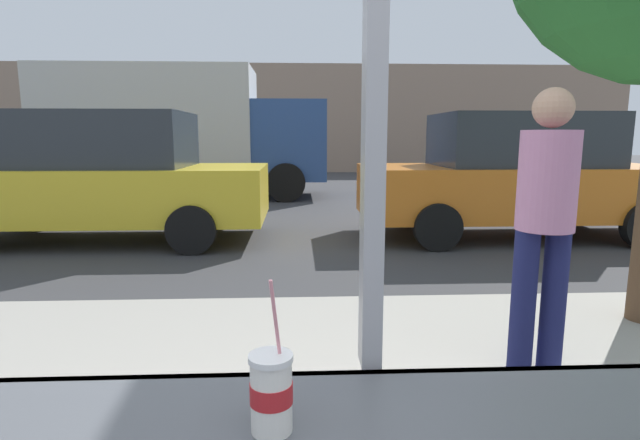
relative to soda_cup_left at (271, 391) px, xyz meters
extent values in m
plane|color=#38383A|center=(0.23, 8.20, -1.02)|extent=(60.00, 60.00, 0.00)
cube|color=#9E998E|center=(0.23, 1.80, -0.95)|extent=(16.00, 2.80, 0.14)
cube|color=#35373A|center=(0.23, 0.23, -0.09)|extent=(2.22, 0.02, 0.02)
cube|color=#9E9EA3|center=(0.23, 0.28, 0.55)|extent=(0.05, 0.08, 1.26)
cube|color=gray|center=(0.23, 20.74, 1.21)|extent=(28.00, 1.20, 4.46)
cylinder|color=white|center=(0.00, 0.00, -0.01)|extent=(0.08, 0.08, 0.14)
cylinder|color=red|center=(0.00, 0.00, 0.00)|extent=(0.08, 0.08, 0.04)
cylinder|color=black|center=(0.00, 0.00, 0.06)|extent=(0.07, 0.07, 0.01)
cylinder|color=white|center=(0.00, 0.00, 0.07)|extent=(0.09, 0.09, 0.01)
cylinder|color=pink|center=(0.01, -0.01, 0.13)|extent=(0.02, 0.05, 0.20)
cube|color=gold|center=(-2.76, 6.36, -0.32)|extent=(4.68, 1.87, 0.76)
cube|color=#282D33|center=(-2.73, 6.36, 0.44)|extent=(2.43, 1.64, 0.77)
cylinder|color=black|center=(-1.31, 7.30, -0.70)|extent=(0.64, 0.18, 0.64)
cylinder|color=black|center=(-1.31, 5.43, -0.70)|extent=(0.64, 0.18, 0.64)
cylinder|color=black|center=(-4.21, 7.30, -0.70)|extent=(0.64, 0.18, 0.64)
cube|color=orange|center=(3.34, 6.36, -0.33)|extent=(4.59, 1.77, 0.75)
cube|color=#282D33|center=(3.34, 6.36, 0.43)|extent=(2.39, 1.56, 0.77)
cylinder|color=black|center=(4.76, 7.25, -0.70)|extent=(0.64, 0.18, 0.64)
cylinder|color=black|center=(1.91, 7.25, -0.70)|extent=(0.64, 0.18, 0.64)
cylinder|color=black|center=(1.91, 5.48, -0.70)|extent=(0.64, 0.18, 0.64)
cube|color=beige|center=(-3.49, 11.65, 0.77)|extent=(4.99, 2.20, 2.68)
cube|color=navy|center=(-0.20, 11.65, 0.38)|extent=(1.90, 2.10, 1.90)
cylinder|color=black|center=(-0.20, 12.70, -0.57)|extent=(0.90, 0.24, 0.90)
cylinder|color=black|center=(-0.20, 10.60, -0.57)|extent=(0.90, 0.24, 0.90)
cylinder|color=black|center=(-4.39, 12.75, -0.57)|extent=(0.90, 0.24, 0.90)
cylinder|color=black|center=(-4.39, 10.55, -0.57)|extent=(0.90, 0.24, 0.90)
cylinder|color=navy|center=(1.37, 1.82, -0.46)|extent=(0.14, 0.14, 0.84)
cylinder|color=navy|center=(1.55, 1.82, -0.46)|extent=(0.14, 0.14, 0.84)
cylinder|color=#C983AD|center=(1.46, 1.82, 0.24)|extent=(0.32, 0.32, 0.56)
sphere|color=tan|center=(1.46, 1.82, 0.64)|extent=(0.22, 0.22, 0.22)
camera|label=1|loc=(0.05, -0.89, 0.49)|focal=27.84mm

